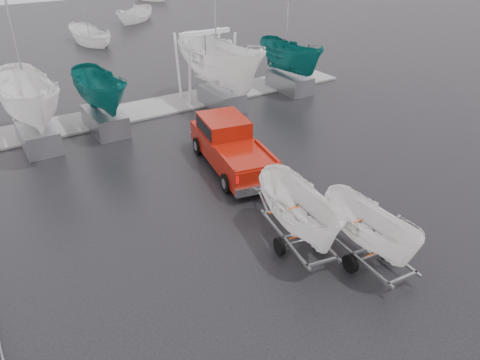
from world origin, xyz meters
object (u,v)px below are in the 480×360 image
trailer_hitched (303,174)px  boat_hoist (206,55)px  trailer_parked (375,196)px  pickup_truck (230,143)px

trailer_hitched → boat_hoist: bearing=82.9°
trailer_parked → trailer_hitched: bearing=130.6°
trailer_hitched → boat_hoist: trailer_hitched is taller
pickup_truck → boat_hoist: 9.55m
trailer_parked → boat_hoist: bearing=83.0°
pickup_truck → trailer_hitched: bearing=-90.0°
boat_hoist → trailer_parked: bearing=-101.5°
pickup_truck → trailer_parked: size_ratio=1.40×
pickup_truck → trailer_parked: bearing=-78.5°
pickup_truck → trailer_parked: 8.42m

